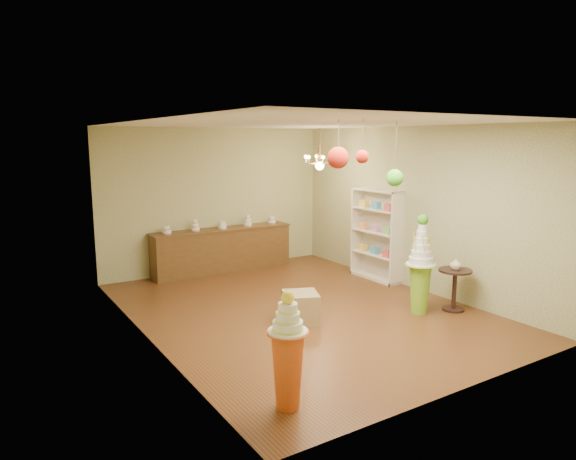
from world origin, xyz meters
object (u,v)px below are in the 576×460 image
pedestal_green (420,275)px  sideboard (223,249)px  pedestal_orange (288,360)px  round_table (455,284)px

pedestal_green → sideboard: pedestal_green is taller
pedestal_orange → round_table: size_ratio=1.84×
pedestal_green → round_table: pedestal_green is taller
sideboard → round_table: sideboard is taller
sideboard → round_table: (2.10, -4.33, -0.04)m
pedestal_green → sideboard: (-1.51, 4.13, -0.15)m
pedestal_green → sideboard: size_ratio=0.53×
pedestal_green → round_table: bearing=-18.9°
pedestal_green → pedestal_orange: (-3.37, -1.38, -0.10)m
round_table → pedestal_orange: bearing=-163.4°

